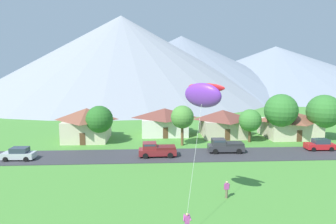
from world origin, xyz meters
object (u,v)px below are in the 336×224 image
(tree_near_left, at_px, (182,117))
(tree_center, at_px, (324,112))
(pickup_truck_charcoal_west_side, at_px, (225,146))
(tree_right_of_center, at_px, (281,110))
(house_left_center, at_px, (289,124))
(watcher_person, at_px, (227,189))
(house_right_center, at_px, (223,123))
(tree_left_of_center, at_px, (250,120))
(tree_near_right, at_px, (99,119))
(parked_car_red_west_end, at_px, (320,145))
(parked_car_silver_mid_west, at_px, (19,154))
(pickup_truck_maroon_east_side, at_px, (156,150))
(house_leftmost, at_px, (87,123))
(house_rightmost, at_px, (165,121))
(kite_flyer_with_kite, at_px, (203,96))

(tree_near_left, relative_size, tree_center, 0.82)
(pickup_truck_charcoal_west_side, bearing_deg, tree_right_of_center, 30.39)
(house_left_center, bearing_deg, watcher_person, -124.98)
(house_right_center, height_order, tree_near_left, tree_near_left)
(tree_left_of_center, bearing_deg, tree_near_right, -179.63)
(house_right_center, bearing_deg, parked_car_red_west_end, -41.18)
(tree_left_of_center, relative_size, parked_car_silver_mid_west, 1.30)
(house_right_center, xyz_separation_m, parked_car_silver_mid_west, (-30.92, -13.37, -1.63))
(tree_left_of_center, bearing_deg, tree_center, 2.64)
(tree_near_right, relative_size, pickup_truck_maroon_east_side, 1.21)
(house_leftmost, relative_size, tree_near_right, 1.32)
(watcher_person, bearing_deg, pickup_truck_maroon_east_side, 114.34)
(tree_left_of_center, xyz_separation_m, watcher_person, (-9.49, -22.07, -2.80))
(house_left_center, xyz_separation_m, parked_car_silver_mid_west, (-42.85, -12.05, -1.56))
(house_rightmost, height_order, watcher_person, house_rightmost)
(house_leftmost, relative_size, tree_left_of_center, 1.50)
(tree_center, bearing_deg, tree_near_right, -178.85)
(tree_center, distance_m, tree_right_of_center, 7.76)
(tree_near_left, distance_m, watcher_person, 20.81)
(parked_car_red_west_end, bearing_deg, tree_right_of_center, 121.10)
(tree_near_left, bearing_deg, pickup_truck_charcoal_west_side, -38.73)
(pickup_truck_charcoal_west_side, bearing_deg, house_rightmost, 121.68)
(parked_car_silver_mid_west, bearing_deg, tree_near_right, 41.27)
(parked_car_red_west_end, bearing_deg, house_left_center, 92.46)
(house_leftmost, bearing_deg, tree_near_right, -51.31)
(house_leftmost, distance_m, tree_near_left, 16.88)
(watcher_person, bearing_deg, house_rightmost, 98.89)
(tree_left_of_center, distance_m, tree_right_of_center, 5.51)
(kite_flyer_with_kite, distance_m, watcher_person, 9.88)
(tree_right_of_center, height_order, tree_near_right, tree_right_of_center)
(tree_near_right, bearing_deg, tree_left_of_center, 0.37)
(house_rightmost, bearing_deg, watcher_person, -81.11)
(parked_car_silver_mid_west, xyz_separation_m, kite_flyer_with_kite, (22.01, -16.19, 9.10))
(house_leftmost, relative_size, pickup_truck_maroon_east_side, 1.60)
(kite_flyer_with_kite, bearing_deg, parked_car_red_west_end, 41.44)
(house_rightmost, relative_size, kite_flyer_with_kite, 0.80)
(tree_right_of_center, bearing_deg, parked_car_silver_mid_west, -167.80)
(tree_near_right, relative_size, watcher_person, 3.79)
(kite_flyer_with_kite, bearing_deg, house_right_center, 73.23)
(pickup_truck_maroon_east_side, distance_m, kite_flyer_with_kite, 19.22)
(tree_near_right, xyz_separation_m, watcher_person, (15.44, -21.91, -3.25))
(house_left_center, distance_m, tree_right_of_center, 5.55)
(tree_left_of_center, distance_m, tree_center, 13.07)
(house_right_center, xyz_separation_m, watcher_person, (-6.03, -26.99, -1.62))
(tree_near_left, distance_m, pickup_truck_maroon_east_side, 8.37)
(house_leftmost, height_order, tree_right_of_center, tree_right_of_center)
(tree_center, height_order, pickup_truck_charcoal_west_side, tree_center)
(parked_car_silver_mid_west, height_order, pickup_truck_maroon_east_side, pickup_truck_maroon_east_side)
(tree_near_left, bearing_deg, tree_right_of_center, 6.19)
(parked_car_red_west_end, bearing_deg, tree_left_of_center, 146.48)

